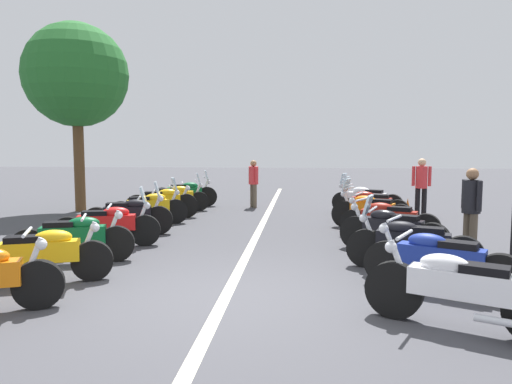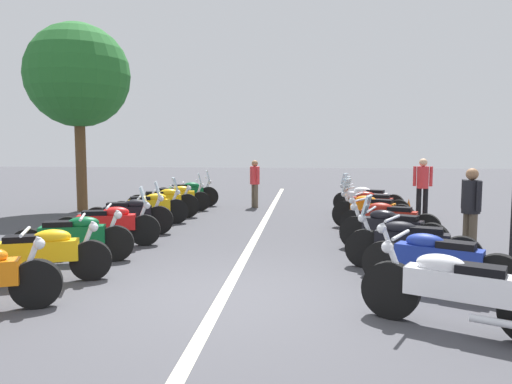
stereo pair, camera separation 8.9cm
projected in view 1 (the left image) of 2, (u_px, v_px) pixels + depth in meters
ground_plane at (225, 298)px, 6.28m from camera, size 80.00×80.00×0.00m
lane_centre_stripe at (258, 232)px, 11.17m from camera, size 23.41×0.16×0.01m
motorcycle_left_row_1 at (42, 254)px, 6.87m from camera, size 0.94×1.94×0.98m
motorcycle_left_row_2 at (75, 237)px, 8.11m from camera, size 0.85×1.99×0.99m
motorcycle_left_row_3 at (109, 224)px, 9.44m from camera, size 0.81×2.07×1.20m
motorcycle_left_row_4 at (129, 215)px, 10.72m from camera, size 0.76×1.99×1.21m
motorcycle_left_row_5 at (150, 207)px, 12.12m from camera, size 1.01×1.89×1.21m
motorcycle_left_row_6 at (162, 202)px, 13.26m from camera, size 0.79×2.00×1.02m
motorcycle_left_row_7 at (175, 197)px, 14.69m from camera, size 0.83×2.10×1.19m
motorcycle_left_row_8 at (186, 193)px, 15.82m from camera, size 0.84×2.11×1.22m
motorcycle_right_row_0 at (459, 288)px, 5.13m from camera, size 1.10×1.95×1.01m
motorcycle_right_row_1 at (439, 260)px, 6.46m from camera, size 1.13×1.95×1.00m
motorcycle_right_row_2 at (411, 243)px, 7.55m from camera, size 0.94×2.05×1.21m
motorcycle_right_row_3 at (392, 229)px, 8.88m from camera, size 1.13×1.90×1.00m
motorcycle_right_row_4 at (388, 219)px, 10.21m from camera, size 1.00×2.05×0.99m
motorcycle_right_row_5 at (371, 210)px, 11.43m from camera, size 1.02×1.91×1.22m
motorcycle_right_row_6 at (370, 204)px, 12.86m from camera, size 0.90×1.96×1.19m
motorcycle_right_row_7 at (366, 198)px, 14.16m from camera, size 1.03×2.03×1.20m
traffic_cone_1 at (407, 210)px, 12.83m from camera, size 0.36×0.36×0.61m
bystander_0 at (421, 183)px, 13.46m from camera, size 0.32×0.53×1.67m
bystander_1 at (471, 205)px, 8.57m from camera, size 0.51×0.32×1.62m
bystander_2 at (253, 180)px, 15.59m from camera, size 0.46×0.32×1.57m
roadside_tree_0 at (76, 76)px, 14.42m from camera, size 3.14×3.14×5.75m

